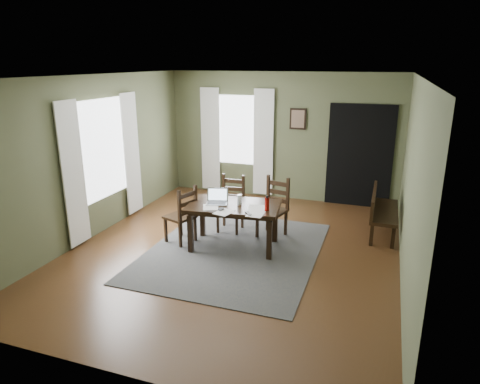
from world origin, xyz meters
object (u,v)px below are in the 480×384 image
at_px(dining_table, 234,210).
at_px(water_bottle, 267,204).
at_px(chair_back_right, 273,208).
at_px(laptop, 217,199).
at_px(chair_back_left, 231,204).
at_px(bench, 380,208).
at_px(chair_end, 182,216).

relative_size(dining_table, water_bottle, 6.51).
xyz_separation_m(chair_back_right, laptop, (-0.75, -0.68, 0.29)).
relative_size(dining_table, chair_back_left, 1.58).
xyz_separation_m(dining_table, bench, (2.20, 1.38, -0.18)).
height_order(bench, laptop, laptop).
bearing_deg(laptop, water_bottle, -21.67).
relative_size(bench, laptop, 3.47).
distance_m(dining_table, chair_end, 0.88).
relative_size(bench, water_bottle, 5.80).
xyz_separation_m(chair_end, water_bottle, (1.43, 0.01, 0.36)).
height_order(dining_table, chair_back_right, chair_back_right).
bearing_deg(chair_end, bench, 135.26).
xyz_separation_m(chair_back_left, laptop, (0.02, -0.70, 0.31)).
distance_m(chair_back_right, laptop, 1.06).
bearing_deg(water_bottle, chair_end, -179.63).
bearing_deg(water_bottle, dining_table, 169.94).
bearing_deg(bench, laptop, 119.16).
bearing_deg(dining_table, water_bottle, -17.45).
relative_size(chair_end, bench, 0.71).
relative_size(chair_back_left, water_bottle, 4.14).
xyz_separation_m(laptop, water_bottle, (0.85, -0.09, 0.05)).
bearing_deg(water_bottle, bench, 42.19).
height_order(chair_end, bench, chair_end).
bearing_deg(chair_back_right, dining_table, -111.64).
distance_m(bench, water_bottle, 2.24).
xyz_separation_m(chair_end, bench, (3.07, 1.49, -0.02)).
bearing_deg(bench, chair_end, 115.91).
relative_size(chair_back_left, laptop, 2.47).
distance_m(chair_back_left, laptop, 0.76).
distance_m(dining_table, water_bottle, 0.61).
distance_m(chair_back_left, chair_back_right, 0.78).
bearing_deg(chair_end, water_bottle, 109.73).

